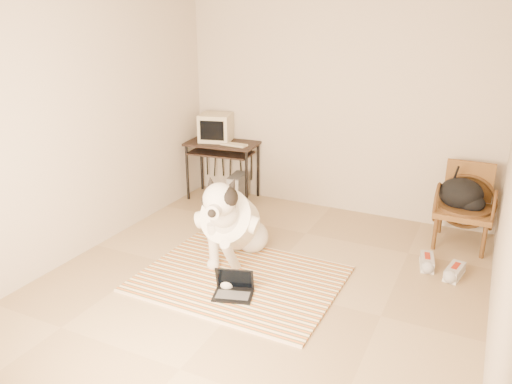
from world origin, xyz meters
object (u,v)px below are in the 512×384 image
Objects in this scene: dog at (231,223)px; laptop at (234,288)px; pc_tower at (238,188)px; computer_desk at (222,151)px; rattan_chair at (465,205)px; crt_monitor at (216,127)px; backpack at (463,195)px.

dog reaches higher than laptop.
pc_tower reaches higher than laptop.
laptop is 2.66m from computer_desk.
laptop is at bearing -129.74° from rattan_chair.
dog is at bearing -57.74° from computer_desk.
dog reaches higher than computer_desk.
backpack is (3.20, -0.19, -0.40)m from crt_monitor.
dog is at bearing -55.67° from crt_monitor.
backpack is at bearing 34.37° from dog.
laptop is 0.41× the size of computer_desk.
backpack is (2.10, 1.43, 0.16)m from dog.
dog is 2.76× the size of crt_monitor.
dog is 2.75× the size of backpack.
dog is 3.21× the size of pc_tower.
laptop is at bearing -129.60° from backpack.
pc_tower is at bearing -7.07° from computer_desk.
computer_desk is at bearing -25.61° from crt_monitor.
pc_tower is 2.88m from rattan_chair.
laptop is (0.37, -0.65, -0.33)m from dog.
crt_monitor is at bearing 176.69° from backpack.
rattan_chair reaches higher than backpack.
rattan_chair is 1.81× the size of backpack.
backpack is (1.72, 2.08, 0.49)m from laptop.
pc_tower is (-0.74, 1.53, -0.22)m from dog.
computer_desk is 1.12× the size of rattan_chair.
rattan_chair reaches higher than computer_desk.
crt_monitor is at bearing 177.30° from rattan_chair.
computer_desk is 2.36× the size of pc_tower.
pc_tower is at bearing 178.72° from rattan_chair.
pc_tower is 0.47× the size of rattan_chair.
pc_tower is at bearing 115.67° from dog.
laptop is 0.83× the size of backpack.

